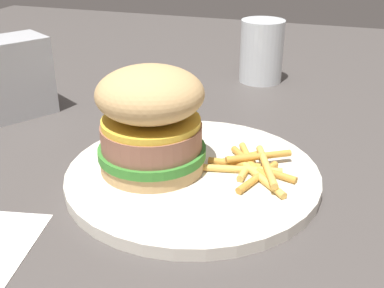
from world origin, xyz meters
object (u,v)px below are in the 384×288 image
Objects in this scene: sandwich at (151,120)px; napkin_dispenser at (13,77)px; plate at (192,176)px; drink_glass at (261,55)px; fries_pile at (252,166)px.

napkin_dispenser is at bearing -23.69° from sandwich.
plate is at bearing -78.79° from napkin_dispenser.
drink_glass is (-0.00, -0.34, 0.04)m from plate.
napkin_dispenser is (0.28, 0.24, 0.01)m from drink_glass.
napkin_dispenser reaches higher than drink_glass.
drink_glass is (0.05, -0.32, 0.03)m from fries_pile.
plate is 0.34m from drink_glass.
napkin_dispenser reaches higher than plate.
drink_glass reaches higher than plate.
drink_glass is at bearing -80.60° from fries_pile.
sandwich is 1.05× the size of napkin_dispenser.
fries_pile is (-0.10, -0.02, -0.05)m from sandwich.
plate is at bearing -173.46° from sandwich.
fries_pile is 1.04× the size of drink_glass.
drink_glass is at bearing -97.14° from sandwich.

